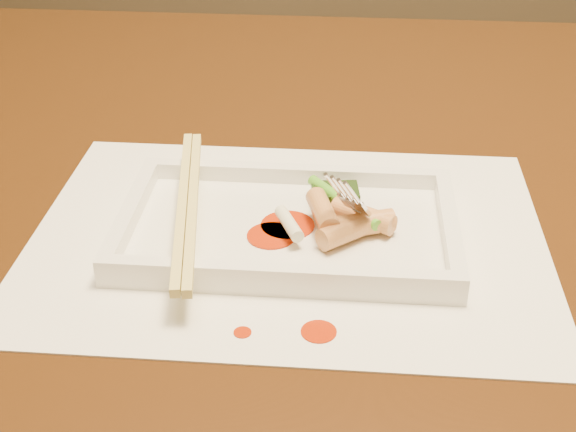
# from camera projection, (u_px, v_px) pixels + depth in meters

# --- Properties ---
(table) EXTENTS (1.40, 0.90, 0.75)m
(table) POSITION_uv_depth(u_px,v_px,m) (401.00, 268.00, 0.77)
(table) COLOR black
(table) RESTS_ON ground
(placemat) EXTENTS (0.40, 0.30, 0.00)m
(placemat) POSITION_uv_depth(u_px,v_px,m) (288.00, 236.00, 0.63)
(placemat) COLOR white
(placemat) RESTS_ON table
(sauce_splatter_a) EXTENTS (0.02, 0.02, 0.00)m
(sauce_splatter_a) POSITION_uv_depth(u_px,v_px,m) (319.00, 332.00, 0.53)
(sauce_splatter_a) COLOR #B22605
(sauce_splatter_a) RESTS_ON placemat
(sauce_splatter_b) EXTENTS (0.01, 0.01, 0.00)m
(sauce_splatter_b) POSITION_uv_depth(u_px,v_px,m) (243.00, 332.00, 0.53)
(sauce_splatter_b) COLOR #B22605
(sauce_splatter_b) RESTS_ON placemat
(plate_base) EXTENTS (0.26, 0.16, 0.01)m
(plate_base) POSITION_uv_depth(u_px,v_px,m) (288.00, 231.00, 0.63)
(plate_base) COLOR white
(plate_base) RESTS_ON placemat
(plate_rim_far) EXTENTS (0.26, 0.01, 0.01)m
(plate_rim_far) POSITION_uv_depth(u_px,v_px,m) (295.00, 174.00, 0.68)
(plate_rim_far) COLOR white
(plate_rim_far) RESTS_ON plate_base
(plate_rim_near) EXTENTS (0.26, 0.01, 0.01)m
(plate_rim_near) POSITION_uv_depth(u_px,v_px,m) (279.00, 275.00, 0.56)
(plate_rim_near) COLOR white
(plate_rim_near) RESTS_ON plate_base
(plate_rim_left) EXTENTS (0.01, 0.14, 0.01)m
(plate_rim_left) POSITION_uv_depth(u_px,v_px,m) (131.00, 212.00, 0.63)
(plate_rim_left) COLOR white
(plate_rim_left) RESTS_ON plate_base
(plate_rim_right) EXTENTS (0.01, 0.14, 0.01)m
(plate_rim_right) POSITION_uv_depth(u_px,v_px,m) (450.00, 226.00, 0.61)
(plate_rim_right) COLOR white
(plate_rim_right) RESTS_ON plate_base
(veg_piece) EXTENTS (0.04, 0.03, 0.01)m
(veg_piece) POSITION_uv_depth(u_px,v_px,m) (335.00, 195.00, 0.65)
(veg_piece) COLOR black
(veg_piece) RESTS_ON plate_base
(scallion_white) EXTENTS (0.03, 0.04, 0.01)m
(scallion_white) POSITION_uv_depth(u_px,v_px,m) (289.00, 224.00, 0.61)
(scallion_white) COLOR #EAEACC
(scallion_white) RESTS_ON plate_base
(scallion_green) EXTENTS (0.06, 0.07, 0.01)m
(scallion_green) POSITION_uv_depth(u_px,v_px,m) (343.00, 202.00, 0.63)
(scallion_green) COLOR #419918
(scallion_green) RESTS_ON plate_base
(chopstick_a) EXTENTS (0.04, 0.23, 0.01)m
(chopstick_a) POSITION_uv_depth(u_px,v_px,m) (183.00, 203.00, 0.62)
(chopstick_a) COLOR #D6C56B
(chopstick_a) RESTS_ON plate_rim_near
(chopstick_b) EXTENTS (0.04, 0.23, 0.01)m
(chopstick_b) POSITION_uv_depth(u_px,v_px,m) (193.00, 204.00, 0.62)
(chopstick_b) COLOR #D6C56B
(chopstick_b) RESTS_ON plate_rim_near
(fork) EXTENTS (0.09, 0.10, 0.14)m
(fork) POSITION_uv_depth(u_px,v_px,m) (384.00, 134.00, 0.60)
(fork) COLOR silver
(fork) RESTS_ON plate_base
(sauce_blob_0) EXTENTS (0.04, 0.04, 0.00)m
(sauce_blob_0) POSITION_uv_depth(u_px,v_px,m) (288.00, 225.00, 0.62)
(sauce_blob_0) COLOR #B22605
(sauce_blob_0) RESTS_ON plate_base
(sauce_blob_1) EXTENTS (0.04, 0.04, 0.00)m
(sauce_blob_1) POSITION_uv_depth(u_px,v_px,m) (271.00, 236.00, 0.61)
(sauce_blob_1) COLOR #B22605
(sauce_blob_1) RESTS_ON plate_base
(rice_cake_0) EXTENTS (0.05, 0.03, 0.02)m
(rice_cake_0) POSITION_uv_depth(u_px,v_px,m) (364.00, 224.00, 0.61)
(rice_cake_0) COLOR tan
(rice_cake_0) RESTS_ON plate_base
(rice_cake_1) EXTENTS (0.05, 0.04, 0.02)m
(rice_cake_1) POSITION_uv_depth(u_px,v_px,m) (347.00, 230.00, 0.60)
(rice_cake_1) COLOR tan
(rice_cake_1) RESTS_ON plate_base
(rice_cake_2) EXTENTS (0.03, 0.05, 0.02)m
(rice_cake_2) POSITION_uv_depth(u_px,v_px,m) (323.00, 212.00, 0.61)
(rice_cake_2) COLOR tan
(rice_cake_2) RESTS_ON plate_base
(rice_cake_3) EXTENTS (0.05, 0.04, 0.02)m
(rice_cake_3) POSITION_uv_depth(u_px,v_px,m) (363.00, 216.00, 0.62)
(rice_cake_3) COLOR tan
(rice_cake_3) RESTS_ON plate_base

